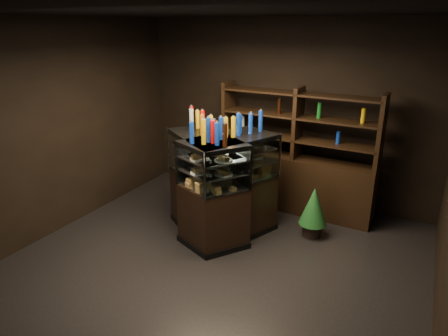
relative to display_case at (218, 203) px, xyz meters
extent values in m
plane|color=black|center=(0.33, -0.75, -0.49)|extent=(5.00, 5.00, 0.00)
cube|color=black|center=(0.33, 1.75, 1.01)|extent=(5.00, 0.02, 3.00)
cube|color=black|center=(0.33, -3.25, 1.01)|extent=(5.00, 0.02, 3.00)
cube|color=black|center=(-2.17, -0.75, 1.01)|extent=(0.02, 5.00, 3.00)
cube|color=black|center=(0.33, -0.75, 2.51)|extent=(5.00, 5.00, 0.02)
cube|color=black|center=(0.15, 0.04, -0.06)|extent=(1.12, 1.46, 0.86)
cube|color=black|center=(0.15, 0.04, -0.45)|extent=(1.15, 1.51, 0.08)
cube|color=black|center=(0.15, 0.04, 0.94)|extent=(1.12, 1.46, 0.06)
cube|color=silver|center=(0.15, 0.04, 0.38)|extent=(1.05, 1.39, 0.02)
cube|color=silver|center=(0.15, 0.04, 0.58)|extent=(1.05, 1.39, 0.02)
cube|color=silver|center=(0.15, 0.04, 0.76)|extent=(1.05, 1.39, 0.02)
cube|color=white|center=(0.46, -0.09, 0.67)|extent=(0.52, 1.21, 0.60)
cylinder|color=silver|center=(0.71, 0.52, 0.67)|extent=(0.03, 0.03, 0.62)
cylinder|color=silver|center=(0.19, -0.69, 0.67)|extent=(0.03, 0.03, 0.62)
cube|color=black|center=(-0.15, -0.04, -0.06)|extent=(1.45, 1.30, 0.86)
cube|color=black|center=(-0.15, -0.04, -0.45)|extent=(1.49, 1.34, 0.08)
cube|color=black|center=(-0.15, -0.04, 0.94)|extent=(1.45, 1.30, 0.06)
cube|color=silver|center=(-0.15, -0.04, 0.38)|extent=(1.37, 1.22, 0.02)
cube|color=silver|center=(-0.15, -0.04, 0.58)|extent=(1.37, 1.22, 0.02)
cube|color=silver|center=(-0.15, -0.04, 0.76)|extent=(1.37, 1.22, 0.02)
cube|color=white|center=(-0.35, -0.31, 0.67)|extent=(1.07, 0.77, 0.60)
cylinder|color=silver|center=(0.19, -0.69, 0.67)|extent=(0.03, 0.03, 0.62)
cylinder|color=silver|center=(-0.87, 0.08, 0.67)|extent=(0.03, 0.03, 0.62)
cube|color=gold|center=(-0.04, -0.48, 0.41)|extent=(0.15, 0.20, 0.06)
cube|color=gold|center=(0.11, -0.14, 0.41)|extent=(0.15, 0.20, 0.06)
cube|color=gold|center=(0.25, 0.20, 0.41)|extent=(0.15, 0.20, 0.06)
cube|color=gold|center=(0.39, 0.54, 0.41)|extent=(0.15, 0.20, 0.06)
cylinder|color=white|center=(-0.05, -0.41, 0.59)|extent=(0.24, 0.24, 0.02)
cube|color=gold|center=(-0.05, -0.41, 0.63)|extent=(0.14, 0.19, 0.05)
cylinder|color=white|center=(0.08, -0.11, 0.59)|extent=(0.24, 0.24, 0.02)
cube|color=gold|center=(0.08, -0.11, 0.63)|extent=(0.14, 0.19, 0.05)
cylinder|color=white|center=(0.21, 0.20, 0.59)|extent=(0.24, 0.24, 0.02)
cube|color=gold|center=(0.21, 0.20, 0.63)|extent=(0.14, 0.19, 0.05)
cylinder|color=white|center=(0.34, 0.50, 0.59)|extent=(0.24, 0.24, 0.02)
cube|color=gold|center=(0.34, 0.50, 0.63)|extent=(0.14, 0.19, 0.05)
cylinder|color=white|center=(-0.05, -0.41, 0.78)|extent=(0.24, 0.24, 0.02)
cube|color=gold|center=(-0.05, -0.41, 0.81)|extent=(0.14, 0.19, 0.05)
cylinder|color=white|center=(0.08, -0.11, 0.78)|extent=(0.24, 0.24, 0.02)
cube|color=gold|center=(0.08, -0.11, 0.81)|extent=(0.14, 0.19, 0.05)
cylinder|color=white|center=(0.21, 0.20, 0.78)|extent=(0.24, 0.24, 0.02)
cube|color=gold|center=(0.21, 0.20, 0.81)|extent=(0.14, 0.19, 0.05)
cylinder|color=white|center=(0.34, 0.50, 0.78)|extent=(0.24, 0.24, 0.02)
cube|color=gold|center=(0.34, 0.50, 0.81)|extent=(0.14, 0.19, 0.05)
cube|color=gold|center=(-0.62, 0.25, 0.41)|extent=(0.20, 0.18, 0.06)
cube|color=gold|center=(-0.32, 0.04, 0.41)|extent=(0.20, 0.18, 0.06)
cube|color=gold|center=(-0.02, -0.17, 0.41)|extent=(0.20, 0.18, 0.06)
cube|color=gold|center=(0.28, -0.39, 0.41)|extent=(0.20, 0.18, 0.06)
cylinder|color=white|center=(-0.55, 0.25, 0.59)|extent=(0.24, 0.24, 0.02)
cube|color=gold|center=(-0.55, 0.25, 0.63)|extent=(0.19, 0.17, 0.05)
cylinder|color=white|center=(-0.28, 0.06, 0.59)|extent=(0.24, 0.24, 0.02)
cube|color=gold|center=(-0.28, 0.06, 0.63)|extent=(0.19, 0.17, 0.05)
cylinder|color=white|center=(-0.01, -0.14, 0.59)|extent=(0.24, 0.24, 0.02)
cube|color=gold|center=(-0.01, -0.14, 0.63)|extent=(0.19, 0.17, 0.05)
cylinder|color=white|center=(0.26, -0.33, 0.59)|extent=(0.24, 0.24, 0.02)
cube|color=gold|center=(0.26, -0.33, 0.63)|extent=(0.19, 0.17, 0.05)
cylinder|color=white|center=(-0.55, 0.25, 0.78)|extent=(0.24, 0.24, 0.02)
cube|color=gold|center=(-0.55, 0.25, 0.81)|extent=(0.19, 0.17, 0.05)
cylinder|color=white|center=(-0.28, 0.06, 0.78)|extent=(0.24, 0.24, 0.02)
cube|color=gold|center=(-0.28, 0.06, 0.81)|extent=(0.19, 0.17, 0.05)
cylinder|color=white|center=(-0.01, -0.14, 0.78)|extent=(0.24, 0.24, 0.02)
cube|color=gold|center=(-0.01, -0.14, 0.81)|extent=(0.19, 0.17, 0.05)
cylinder|color=white|center=(0.26, -0.33, 0.78)|extent=(0.24, 0.24, 0.02)
cube|color=gold|center=(0.26, -0.33, 0.81)|extent=(0.19, 0.17, 0.05)
cylinder|color=#0F38B2|center=(-0.07, -0.46, 1.11)|extent=(0.06, 0.06, 0.28)
cylinder|color=silver|center=(-0.07, -0.46, 1.26)|extent=(0.03, 0.03, 0.02)
cylinder|color=yellow|center=(-0.03, -0.37, 1.11)|extent=(0.06, 0.06, 0.28)
cylinder|color=silver|center=(-0.03, -0.37, 1.26)|extent=(0.03, 0.03, 0.02)
cylinder|color=#147223|center=(0.01, -0.28, 1.11)|extent=(0.06, 0.06, 0.28)
cylinder|color=silver|center=(0.01, -0.28, 1.26)|extent=(0.03, 0.03, 0.02)
cylinder|color=silver|center=(0.05, -0.19, 1.11)|extent=(0.06, 0.06, 0.28)
cylinder|color=silver|center=(0.05, -0.19, 1.26)|extent=(0.03, 0.03, 0.02)
cylinder|color=black|center=(0.09, -0.09, 1.11)|extent=(0.06, 0.06, 0.28)
cylinder|color=silver|center=(0.09, -0.09, 1.26)|extent=(0.03, 0.03, 0.02)
cylinder|color=#B20C0A|center=(0.13, 0.00, 1.11)|extent=(0.06, 0.06, 0.28)
cylinder|color=silver|center=(0.13, 0.00, 1.26)|extent=(0.03, 0.03, 0.02)
cylinder|color=#D8590A|center=(0.17, 0.09, 1.11)|extent=(0.06, 0.06, 0.28)
cylinder|color=silver|center=(0.17, 0.09, 1.26)|extent=(0.03, 0.03, 0.02)
cylinder|color=#0F38B2|center=(0.21, 0.18, 1.11)|extent=(0.06, 0.06, 0.28)
cylinder|color=silver|center=(0.21, 0.18, 1.26)|extent=(0.03, 0.03, 0.02)
cylinder|color=yellow|center=(0.25, 0.27, 1.11)|extent=(0.06, 0.06, 0.28)
cylinder|color=silver|center=(0.25, 0.27, 1.26)|extent=(0.03, 0.03, 0.02)
cylinder|color=#147223|center=(0.29, 0.37, 1.11)|extent=(0.06, 0.06, 0.28)
cylinder|color=silver|center=(0.29, 0.37, 1.26)|extent=(0.03, 0.03, 0.02)
cylinder|color=silver|center=(0.33, 0.46, 1.11)|extent=(0.06, 0.06, 0.28)
cylinder|color=silver|center=(0.33, 0.46, 1.26)|extent=(0.03, 0.03, 0.02)
cylinder|color=black|center=(0.36, 0.55, 1.11)|extent=(0.06, 0.06, 0.28)
cylinder|color=silver|center=(0.36, 0.55, 1.26)|extent=(0.03, 0.03, 0.02)
cylinder|color=#0F38B2|center=(-0.60, 0.28, 1.11)|extent=(0.06, 0.06, 0.28)
cylinder|color=silver|center=(-0.60, 0.28, 1.26)|extent=(0.03, 0.03, 0.02)
cylinder|color=yellow|center=(-0.52, 0.22, 1.11)|extent=(0.06, 0.06, 0.28)
cylinder|color=silver|center=(-0.52, 0.22, 1.26)|extent=(0.03, 0.03, 0.02)
cylinder|color=#147223|center=(-0.43, 0.16, 1.11)|extent=(0.06, 0.06, 0.28)
cylinder|color=silver|center=(-0.43, 0.16, 1.26)|extent=(0.03, 0.03, 0.02)
cylinder|color=silver|center=(-0.35, 0.11, 1.11)|extent=(0.06, 0.06, 0.28)
cylinder|color=silver|center=(-0.35, 0.11, 1.26)|extent=(0.03, 0.03, 0.02)
cylinder|color=black|center=(-0.27, 0.05, 1.11)|extent=(0.06, 0.06, 0.28)
cylinder|color=silver|center=(-0.27, 0.05, 1.26)|extent=(0.03, 0.03, 0.02)
cylinder|color=#B20C0A|center=(-0.19, -0.01, 1.11)|extent=(0.06, 0.06, 0.28)
cylinder|color=silver|center=(-0.19, -0.01, 1.26)|extent=(0.03, 0.03, 0.02)
cylinder|color=#D8590A|center=(-0.11, -0.07, 1.11)|extent=(0.06, 0.06, 0.28)
cylinder|color=silver|center=(-0.11, -0.07, 1.26)|extent=(0.03, 0.03, 0.02)
cylinder|color=#0F38B2|center=(-0.03, -0.13, 1.11)|extent=(0.06, 0.06, 0.28)
cylinder|color=silver|center=(-0.03, -0.13, 1.26)|extent=(0.03, 0.03, 0.02)
cylinder|color=yellow|center=(0.05, -0.19, 1.11)|extent=(0.06, 0.06, 0.28)
cylinder|color=silver|center=(0.05, -0.19, 1.26)|extent=(0.03, 0.03, 0.02)
cylinder|color=#147223|center=(0.14, -0.24, 1.11)|extent=(0.06, 0.06, 0.28)
cylinder|color=silver|center=(0.14, -0.24, 1.26)|extent=(0.03, 0.03, 0.02)
cylinder|color=silver|center=(0.22, -0.30, 1.11)|extent=(0.06, 0.06, 0.28)
cylinder|color=silver|center=(0.22, -0.30, 1.26)|extent=(0.03, 0.03, 0.02)
cylinder|color=black|center=(0.30, -0.36, 1.11)|extent=(0.06, 0.06, 0.28)
cylinder|color=silver|center=(0.30, -0.36, 1.26)|extent=(0.03, 0.03, 0.02)
cylinder|color=black|center=(1.23, 0.56, -0.39)|extent=(0.26, 0.26, 0.20)
cone|color=#185723|center=(1.23, 0.56, -0.02)|extent=(0.39, 0.39, 0.55)
cone|color=#185723|center=(1.23, 0.56, 0.16)|extent=(0.31, 0.31, 0.38)
cube|color=black|center=(0.70, 1.30, -0.04)|extent=(2.52, 0.53, 0.90)
cube|color=black|center=(-0.52, 1.35, 0.96)|extent=(0.08, 0.38, 1.10)
cube|color=black|center=(0.70, 1.30, 0.96)|extent=(0.08, 0.38, 1.10)
cube|color=black|center=(1.92, 1.25, 0.96)|extent=(0.08, 0.38, 1.10)
cube|color=black|center=(0.70, 1.30, 0.71)|extent=(2.47, 0.48, 0.03)
cube|color=black|center=(0.70, 1.30, 1.06)|extent=(2.47, 0.48, 0.03)
cube|color=black|center=(0.70, 1.30, 1.41)|extent=(2.47, 0.48, 0.03)
cylinder|color=#0F38B2|center=(-0.25, 1.34, 0.83)|extent=(0.06, 0.06, 0.22)
cylinder|color=yellow|center=(0.06, 1.33, 0.83)|extent=(0.06, 0.06, 0.22)
cylinder|color=#147223|center=(0.38, 1.31, 0.83)|extent=(0.06, 0.06, 0.22)
cylinder|color=silver|center=(0.70, 1.30, 0.83)|extent=(0.06, 0.06, 0.22)
cylinder|color=black|center=(1.01, 1.28, 0.83)|extent=(0.06, 0.06, 0.22)
cylinder|color=#B20C0A|center=(1.33, 1.27, 0.83)|extent=(0.06, 0.06, 0.22)
cylinder|color=#D8590A|center=(1.65, 1.26, 0.83)|extent=(0.06, 0.06, 0.22)
camera|label=1|loc=(2.45, -4.54, 2.39)|focal=32.00mm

